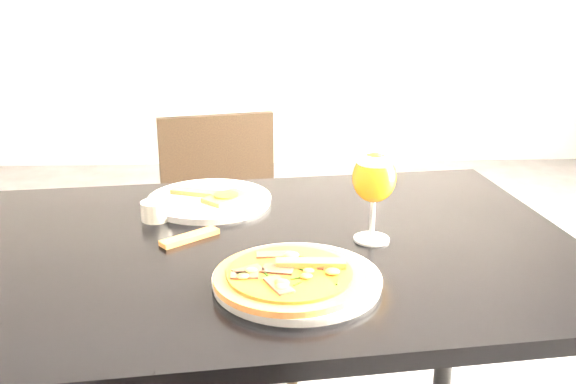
{
  "coord_description": "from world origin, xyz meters",
  "views": [
    {
      "loc": [
        0.09,
        -1.25,
        1.23
      ],
      "look_at": [
        0.14,
        -0.06,
        0.83
      ],
      "focal_mm": 40.0,
      "sensor_mm": 36.0,
      "label": 1
    }
  ],
  "objects_px": {
    "dining_table": "(264,285)",
    "beer_glass": "(374,178)",
    "chair_far": "(226,239)",
    "pizza": "(290,275)"
  },
  "relations": [
    {
      "from": "dining_table",
      "to": "beer_glass",
      "type": "distance_m",
      "value": 0.3
    },
    {
      "from": "dining_table",
      "to": "beer_glass",
      "type": "relative_size",
      "value": 7.38
    },
    {
      "from": "dining_table",
      "to": "beer_glass",
      "type": "xyz_separation_m",
      "value": [
        0.21,
        0.0,
        0.21
      ]
    },
    {
      "from": "chair_far",
      "to": "dining_table",
      "type": "bearing_deg",
      "value": -94.48
    },
    {
      "from": "chair_far",
      "to": "pizza",
      "type": "xyz_separation_m",
      "value": [
        0.16,
        -0.91,
        0.32
      ]
    },
    {
      "from": "chair_far",
      "to": "beer_glass",
      "type": "xyz_separation_m",
      "value": [
        0.32,
        -0.72,
        0.42
      ]
    },
    {
      "from": "pizza",
      "to": "beer_glass",
      "type": "height_order",
      "value": "beer_glass"
    },
    {
      "from": "chair_far",
      "to": "pizza",
      "type": "height_order",
      "value": "chair_far"
    },
    {
      "from": "dining_table",
      "to": "pizza",
      "type": "bearing_deg",
      "value": -83.27
    },
    {
      "from": "chair_far",
      "to": "pizza",
      "type": "bearing_deg",
      "value": -93.64
    }
  ]
}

